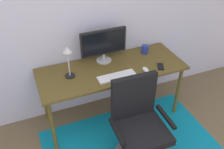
{
  "coord_description": "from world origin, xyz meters",
  "views": [
    {
      "loc": [
        -0.42,
        -0.42,
        2.36
      ],
      "look_at": [
        0.39,
        1.55,
        0.84
      ],
      "focal_mm": 40.13,
      "sensor_mm": 36.0,
      "label": 1
    }
  ],
  "objects_px": {
    "coffee_cup": "(145,49)",
    "keyboard": "(117,76)",
    "computer_mouse": "(145,69)",
    "monitor": "(103,44)",
    "desk_lamp": "(68,56)",
    "cell_phone": "(160,66)",
    "desk": "(112,73)",
    "office_chair": "(138,131)"
  },
  "relations": [
    {
      "from": "coffee_cup",
      "to": "keyboard",
      "type": "bearing_deg",
      "value": -146.84
    },
    {
      "from": "computer_mouse",
      "to": "monitor",
      "type": "bearing_deg",
      "value": 133.63
    },
    {
      "from": "desk_lamp",
      "to": "cell_phone",
      "type": "bearing_deg",
      "value": -11.94
    },
    {
      "from": "cell_phone",
      "to": "desk",
      "type": "bearing_deg",
      "value": -174.68
    },
    {
      "from": "coffee_cup",
      "to": "cell_phone",
      "type": "relative_size",
      "value": 0.74
    },
    {
      "from": "keyboard",
      "to": "desk",
      "type": "bearing_deg",
      "value": 85.11
    },
    {
      "from": "desk_lamp",
      "to": "keyboard",
      "type": "bearing_deg",
      "value": -24.0
    },
    {
      "from": "desk",
      "to": "coffee_cup",
      "type": "height_order",
      "value": "coffee_cup"
    },
    {
      "from": "keyboard",
      "to": "coffee_cup",
      "type": "bearing_deg",
      "value": 33.16
    },
    {
      "from": "keyboard",
      "to": "desk_lamp",
      "type": "bearing_deg",
      "value": 156.0
    },
    {
      "from": "monitor",
      "to": "office_chair",
      "type": "relative_size",
      "value": 0.56
    },
    {
      "from": "cell_phone",
      "to": "desk_lamp",
      "type": "bearing_deg",
      "value": -166.99
    },
    {
      "from": "computer_mouse",
      "to": "cell_phone",
      "type": "bearing_deg",
      "value": 1.0
    },
    {
      "from": "monitor",
      "to": "keyboard",
      "type": "relative_size",
      "value": 1.28
    },
    {
      "from": "computer_mouse",
      "to": "desk_lamp",
      "type": "relative_size",
      "value": 0.28
    },
    {
      "from": "keyboard",
      "to": "desk_lamp",
      "type": "distance_m",
      "value": 0.57
    },
    {
      "from": "cell_phone",
      "to": "office_chair",
      "type": "bearing_deg",
      "value": -111.24
    },
    {
      "from": "desk",
      "to": "monitor",
      "type": "xyz_separation_m",
      "value": [
        -0.03,
        0.18,
        0.3
      ]
    },
    {
      "from": "keyboard",
      "to": "cell_phone",
      "type": "bearing_deg",
      "value": -0.76
    },
    {
      "from": "cell_phone",
      "to": "desk_lamp",
      "type": "xyz_separation_m",
      "value": [
        -1.02,
        0.22,
        0.25
      ]
    },
    {
      "from": "monitor",
      "to": "computer_mouse",
      "type": "xyz_separation_m",
      "value": [
        0.36,
        -0.38,
        -0.22
      ]
    },
    {
      "from": "coffee_cup",
      "to": "cell_phone",
      "type": "distance_m",
      "value": 0.36
    },
    {
      "from": "office_chair",
      "to": "computer_mouse",
      "type": "bearing_deg",
      "value": 58.8
    },
    {
      "from": "keyboard",
      "to": "computer_mouse",
      "type": "height_order",
      "value": "computer_mouse"
    },
    {
      "from": "desk",
      "to": "desk_lamp",
      "type": "relative_size",
      "value": 4.61
    },
    {
      "from": "monitor",
      "to": "keyboard",
      "type": "height_order",
      "value": "monitor"
    },
    {
      "from": "keyboard",
      "to": "office_chair",
      "type": "bearing_deg",
      "value": -86.68
    },
    {
      "from": "keyboard",
      "to": "coffee_cup",
      "type": "height_order",
      "value": "coffee_cup"
    },
    {
      "from": "desk_lamp",
      "to": "computer_mouse",
      "type": "bearing_deg",
      "value": -15.01
    },
    {
      "from": "desk",
      "to": "computer_mouse",
      "type": "height_order",
      "value": "computer_mouse"
    },
    {
      "from": "desk",
      "to": "computer_mouse",
      "type": "bearing_deg",
      "value": -30.25
    },
    {
      "from": "monitor",
      "to": "office_chair",
      "type": "distance_m",
      "value": 1.05
    },
    {
      "from": "monitor",
      "to": "keyboard",
      "type": "bearing_deg",
      "value": -88.07
    },
    {
      "from": "desk_lamp",
      "to": "office_chair",
      "type": "bearing_deg",
      "value": -55.24
    },
    {
      "from": "desk",
      "to": "cell_phone",
      "type": "height_order",
      "value": "cell_phone"
    },
    {
      "from": "keyboard",
      "to": "computer_mouse",
      "type": "relative_size",
      "value": 4.13
    },
    {
      "from": "desk_lamp",
      "to": "coffee_cup",
      "type": "bearing_deg",
      "value": 7.95
    },
    {
      "from": "desk",
      "to": "desk_lamp",
      "type": "height_order",
      "value": "desk_lamp"
    },
    {
      "from": "monitor",
      "to": "cell_phone",
      "type": "relative_size",
      "value": 3.92
    },
    {
      "from": "keyboard",
      "to": "computer_mouse",
      "type": "xyz_separation_m",
      "value": [
        0.35,
        -0.01,
        0.01
      ]
    },
    {
      "from": "monitor",
      "to": "coffee_cup",
      "type": "distance_m",
      "value": 0.57
    },
    {
      "from": "keyboard",
      "to": "cell_phone",
      "type": "relative_size",
      "value": 3.07
    }
  ]
}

